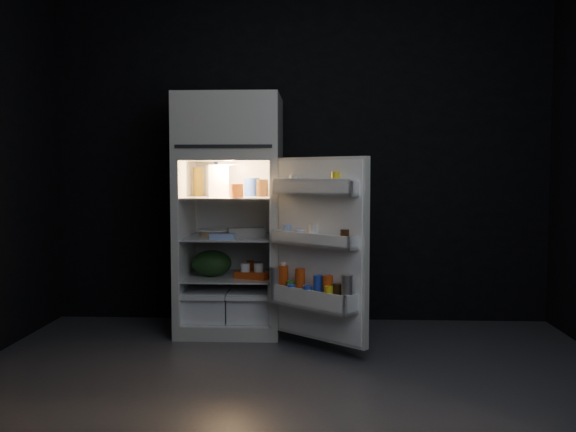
{
  "coord_description": "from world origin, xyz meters",
  "views": [
    {
      "loc": [
        0.14,
        -3.52,
        1.21
      ],
      "look_at": [
        -0.07,
        1.0,
        0.9
      ],
      "focal_mm": 40.0,
      "sensor_mm": 36.0,
      "label": 1
    }
  ],
  "objects_px": {
    "refrigerator": "(231,206)",
    "egg_carton": "(247,232)",
    "milk_jug": "(217,181)",
    "yogurt_tray": "(253,275)",
    "fridge_door": "(318,253)"
  },
  "relations": [
    {
      "from": "refrigerator",
      "to": "milk_jug",
      "type": "distance_m",
      "value": 0.22
    },
    {
      "from": "milk_jug",
      "to": "yogurt_tray",
      "type": "height_order",
      "value": "milk_jug"
    },
    {
      "from": "fridge_door",
      "to": "milk_jug",
      "type": "bearing_deg",
      "value": 140.62
    },
    {
      "from": "fridge_door",
      "to": "milk_jug",
      "type": "relative_size",
      "value": 5.08
    },
    {
      "from": "refrigerator",
      "to": "egg_carton",
      "type": "xyz_separation_m",
      "value": [
        0.13,
        -0.1,
        -0.19
      ]
    },
    {
      "from": "refrigerator",
      "to": "yogurt_tray",
      "type": "bearing_deg",
      "value": -41.12
    },
    {
      "from": "fridge_door",
      "to": "milk_jug",
      "type": "distance_m",
      "value": 1.09
    },
    {
      "from": "refrigerator",
      "to": "fridge_door",
      "type": "distance_m",
      "value": 0.95
    },
    {
      "from": "refrigerator",
      "to": "milk_jug",
      "type": "relative_size",
      "value": 7.42
    },
    {
      "from": "milk_jug",
      "to": "egg_carton",
      "type": "relative_size",
      "value": 0.88
    },
    {
      "from": "egg_carton",
      "to": "yogurt_tray",
      "type": "relative_size",
      "value": 1.08
    },
    {
      "from": "yogurt_tray",
      "to": "fridge_door",
      "type": "bearing_deg",
      "value": -19.35
    },
    {
      "from": "milk_jug",
      "to": "yogurt_tray",
      "type": "xyz_separation_m",
      "value": [
        0.29,
        -0.16,
        -0.69
      ]
    },
    {
      "from": "refrigerator",
      "to": "milk_jug",
      "type": "xyz_separation_m",
      "value": [
        -0.1,
        0.0,
        0.19
      ]
    },
    {
      "from": "fridge_door",
      "to": "yogurt_tray",
      "type": "relative_size",
      "value": 4.82
    }
  ]
}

